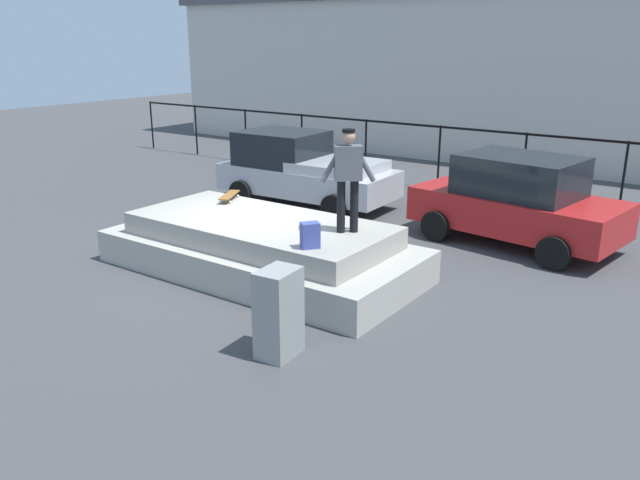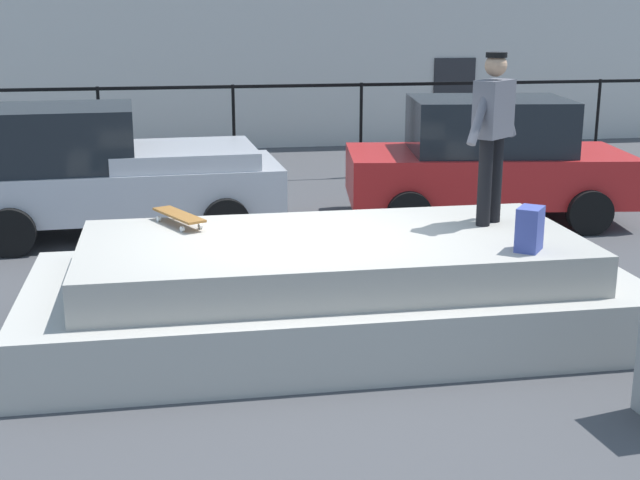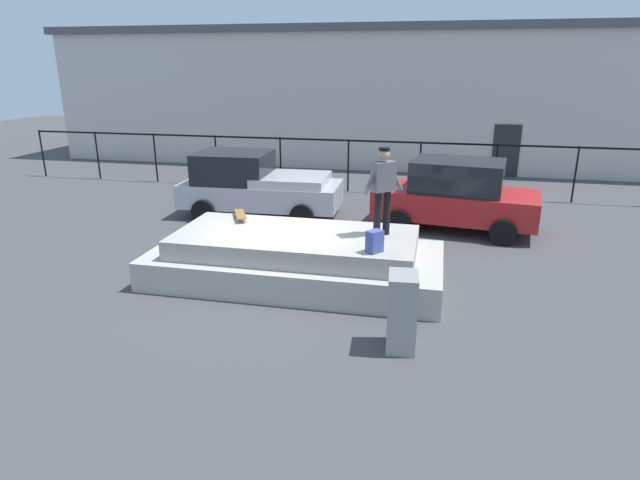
% 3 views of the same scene
% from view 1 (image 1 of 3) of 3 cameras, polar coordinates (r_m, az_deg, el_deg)
% --- Properties ---
extents(ground_plane, '(60.00, 60.00, 0.00)m').
position_cam_1_polar(ground_plane, '(12.06, -6.05, -2.34)').
color(ground_plane, '#424244').
extents(concrete_ledge, '(5.83, 2.71, 0.98)m').
position_cam_1_polar(concrete_ledge, '(11.66, -5.27, -0.70)').
color(concrete_ledge, '#ADA89E').
rests_on(concrete_ledge, ground_plane).
extents(skateboarder, '(0.76, 0.68, 1.72)m').
position_cam_1_polar(skateboarder, '(10.49, 2.51, 5.97)').
color(skateboarder, black).
rests_on(skateboarder, concrete_ledge).
extents(skateboard, '(0.53, 0.82, 0.12)m').
position_cam_1_polar(skateboard, '(12.95, -8.08, 3.97)').
color(skateboard, brown).
rests_on(skateboard, concrete_ledge).
extents(backpack, '(0.33, 0.34, 0.40)m').
position_cam_1_polar(backpack, '(9.86, -0.89, 0.42)').
color(backpack, '#3F4C99').
rests_on(backpack, concrete_ledge).
extents(car_silver_pickup_near, '(4.56, 2.27, 1.82)m').
position_cam_1_polar(car_silver_pickup_near, '(16.33, -1.57, 6.32)').
color(car_silver_pickup_near, '#B7B7BC').
rests_on(car_silver_pickup_near, ground_plane).
extents(car_red_sedan_mid, '(4.38, 2.62, 1.83)m').
position_cam_1_polar(car_red_sedan_mid, '(13.70, 17.19, 3.40)').
color(car_red_sedan_mid, '#B21E1E').
rests_on(car_red_sedan_mid, ground_plane).
extents(utility_box, '(0.49, 0.63, 1.22)m').
position_cam_1_polar(utility_box, '(8.54, -3.71, -6.52)').
color(utility_box, gray).
rests_on(utility_box, ground_plane).
extents(fence_row, '(24.06, 0.06, 1.78)m').
position_cam_1_polar(fence_row, '(18.29, 10.61, 8.43)').
color(fence_row, black).
rests_on(fence_row, ground_plane).
extents(warehouse_building, '(28.02, 6.93, 5.68)m').
position_cam_1_polar(warehouse_building, '(24.74, 18.06, 13.89)').
color(warehouse_building, beige).
rests_on(warehouse_building, ground_plane).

